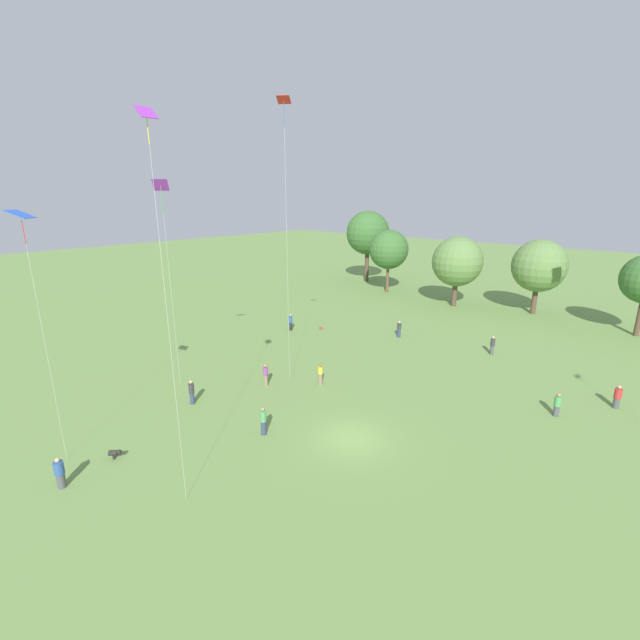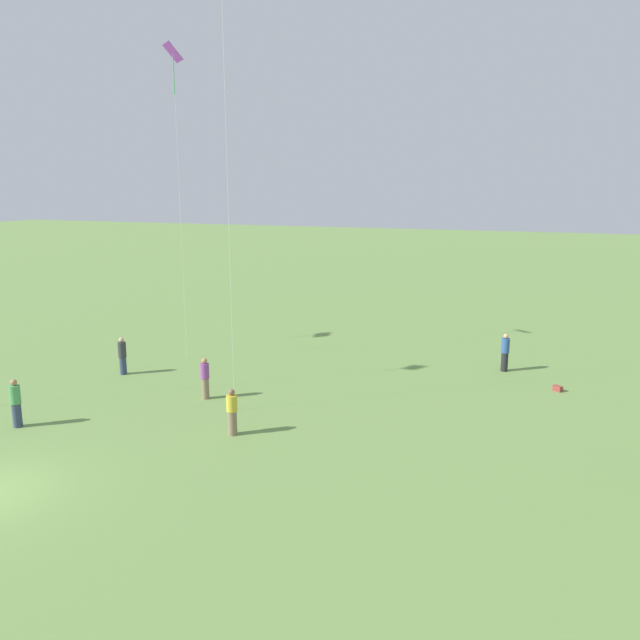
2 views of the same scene
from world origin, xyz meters
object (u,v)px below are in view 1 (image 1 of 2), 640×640
(dog_0, at_px, (115,453))
(kite_4, at_px, (22,225))
(person_4, at_px, (263,421))
(kite_6, at_px, (150,152))
(person_6, at_px, (320,374))
(person_9, at_px, (492,346))
(person_5, at_px, (60,473))
(person_8, at_px, (617,397))
(person_0, at_px, (557,405))
(kite_5, at_px, (284,121))
(person_3, at_px, (291,322))
(picnic_bag_0, at_px, (321,328))
(kite_3, at_px, (161,194))
(person_2, at_px, (399,329))
(person_1, at_px, (192,392))
(person_7, at_px, (266,375))

(dog_0, bearing_deg, kite_4, -95.06)
(person_4, height_order, kite_6, kite_6)
(person_6, bearing_deg, person_9, 19.25)
(kite_6, bearing_deg, kite_4, 152.75)
(person_5, bearing_deg, person_8, 76.62)
(person_0, bearing_deg, kite_5, -73.17)
(kite_4, bearing_deg, dog_0, -49.26)
(person_0, xyz_separation_m, kite_4, (-19.68, -23.90, 12.25))
(person_5, bearing_deg, person_3, 132.04)
(person_0, distance_m, person_9, 11.76)
(person_4, distance_m, person_6, 8.23)
(person_9, distance_m, kite_6, 33.99)
(person_4, relative_size, person_8, 1.08)
(kite_6, bearing_deg, person_8, 15.44)
(picnic_bag_0, bearing_deg, person_0, -9.49)
(person_0, height_order, person_5, person_5)
(person_4, bearing_deg, person_5, -67.17)
(person_8, xyz_separation_m, kite_4, (-22.55, -27.96, 12.24))
(person_3, height_order, kite_4, kite_4)
(person_4, bearing_deg, kite_3, -139.05)
(person_4, distance_m, person_9, 24.28)
(person_2, height_order, kite_6, kite_6)
(person_1, bearing_deg, person_2, -32.51)
(kite_6, bearing_deg, person_2, 55.79)
(person_1, height_order, person_7, person_1)
(person_6, bearing_deg, person_0, -20.72)
(dog_0, bearing_deg, person_4, 105.07)
(person_7, distance_m, dog_0, 12.30)
(kite_3, height_order, kite_4, kite_3)
(person_6, xyz_separation_m, picnic_bag_0, (-9.57, 10.99, -0.74))
(kite_5, relative_size, picnic_bag_0, 46.90)
(person_6, xyz_separation_m, kite_4, (-4.32, -17.08, 12.21))
(person_7, distance_m, kite_4, 18.65)
(person_6, relative_size, picnic_bag_0, 3.92)
(person_3, height_order, kite_5, kite_5)
(person_9, bearing_deg, person_8, -93.87)
(person_2, xyz_separation_m, picnic_bag_0, (-7.96, -3.41, -0.74))
(person_5, distance_m, picnic_bag_0, 30.22)
(person_5, height_order, kite_3, kite_3)
(person_5, height_order, kite_5, kite_5)
(person_7, relative_size, kite_5, 0.09)
(person_3, bearing_deg, kite_4, -4.78)
(person_0, relative_size, kite_4, 0.12)
(person_4, xyz_separation_m, dog_0, (-4.34, -7.34, -0.54))
(person_2, xyz_separation_m, person_4, (3.87, -22.32, 0.07))
(person_9, bearing_deg, kite_4, -179.21)
(person_7, bearing_deg, person_4, -13.93)
(person_5, distance_m, person_6, 18.25)
(person_0, relative_size, dog_0, 2.57)
(kite_3, xyz_separation_m, kite_6, (12.26, -7.06, 1.53))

